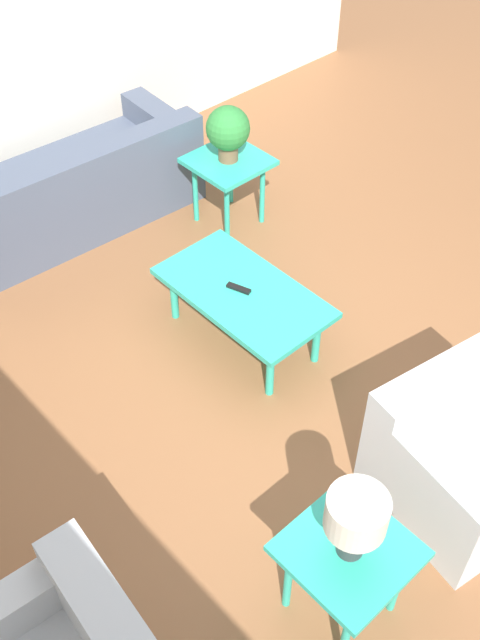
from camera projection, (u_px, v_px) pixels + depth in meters
ground_plane at (306, 380)px, 4.73m from camera, size 14.00×14.00×0.00m
wall_right at (11, 19)px, 5.38m from camera, size 0.12×7.20×2.70m
sofa at (72, 190)px, 5.70m from camera, size 0.98×2.01×0.74m
armchair at (465, 455)px, 3.97m from camera, size 0.94×0.98×0.73m
coffee_table at (243, 296)px, 4.73m from camera, size 1.13×0.61×0.43m
side_table_plant at (228, 169)px, 5.57m from camera, size 0.54×0.54×0.56m
side_table_lamp at (347, 559)px, 3.36m from camera, size 0.54×0.54×0.56m
potted_plant at (228, 130)px, 5.34m from camera, size 0.32×0.32×0.42m
table_lamp at (356, 518)px, 3.12m from camera, size 0.27×0.27×0.39m
remote_control at (239, 288)px, 4.69m from camera, size 0.16×0.09×0.02m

